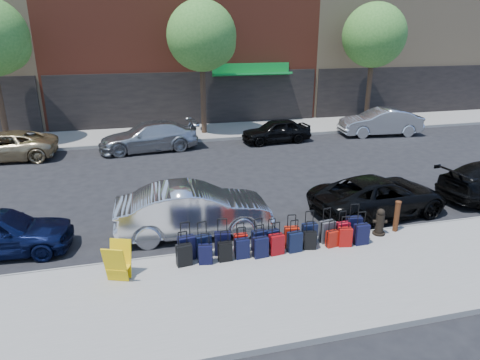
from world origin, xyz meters
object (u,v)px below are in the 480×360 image
object	(u,v)px
car_far_1	(149,137)
car_far_3	(380,122)
bollard	(397,216)
display_rack	(118,262)
car_near_1	(194,210)
car_far_0	(3,146)
tree_center	(204,38)
fire_hydrant	(380,223)
suitcase_front_5	(272,239)
car_near_2	(379,196)
tree_right	(376,37)
car_far_2	(276,131)

from	to	relation	value
car_far_1	car_far_3	bearing A→B (deg)	84.99
bollard	display_rack	bearing A→B (deg)	-175.20
car_near_1	car_far_0	size ratio (longest dim) A/B	0.97
tree_center	display_rack	world-z (taller)	tree_center
tree_center	bollard	size ratio (longest dim) A/B	7.66
bollard	fire_hydrant	bearing A→B (deg)	-172.84
suitcase_front_5	car_near_2	bearing A→B (deg)	10.74
car_far_0	car_far_3	distance (m)	19.99
tree_right	bollard	world-z (taller)	tree_right
tree_right	car_near_1	xyz separation A→B (m)	(-13.11, -12.54, -4.65)
fire_hydrant	car_far_0	size ratio (longest dim) A/B	0.17
tree_right	car_far_0	bearing A→B (deg)	-172.75
display_rack	car_near_2	bearing A→B (deg)	35.85
bollard	car_near_1	bearing A→B (deg)	164.26
tree_center	car_far_3	bearing A→B (deg)	-14.44
car_far_0	car_far_3	size ratio (longest dim) A/B	1.02
car_near_2	car_far_2	bearing A→B (deg)	-5.31
tree_right	fire_hydrant	distance (m)	17.01
car_near_1	car_far_0	world-z (taller)	car_near_1
tree_center	display_rack	distance (m)	16.33
car_far_2	car_near_2	bearing A→B (deg)	-3.21
car_far_1	car_far_3	distance (m)	13.24
bollard	car_near_2	bearing A→B (deg)	76.73
car_near_1	car_far_1	xyz separation A→B (m)	(-0.83, 9.93, -0.04)
tree_right	bollard	size ratio (longest dim) A/B	7.66
display_rack	car_far_3	bearing A→B (deg)	61.21
car_far_1	bollard	bearing A→B (deg)	24.50
car_near_2	car_far_2	distance (m)	9.99
tree_center	car_far_0	xyz separation A→B (m)	(-10.19, -2.63, -4.75)
suitcase_front_5	car_near_1	distance (m)	2.60
car_far_3	fire_hydrant	bearing A→B (deg)	-24.98
display_rack	car_far_3	world-z (taller)	car_far_3
tree_right	suitcase_front_5	world-z (taller)	tree_right
bollard	car_far_2	distance (m)	11.53
bollard	car_far_3	xyz separation A→B (m)	(6.59, 11.66, 0.13)
display_rack	car_near_1	bearing A→B (deg)	67.67
fire_hydrant	display_rack	distance (m)	7.43
car_far_2	bollard	bearing A→B (deg)	-5.17
tree_right	suitcase_front_5	size ratio (longest dim) A/B	8.50
tree_center	car_far_2	distance (m)	6.42
car_far_0	car_far_2	size ratio (longest dim) A/B	1.27
car_near_2	car_far_0	bearing A→B (deg)	47.53
car_near_1	car_near_2	xyz separation A→B (m)	(6.19, -0.10, -0.12)
tree_center	car_near_2	world-z (taller)	tree_center
tree_right	car_near_2	size ratio (longest dim) A/B	1.56
car_near_2	suitcase_front_5	bearing A→B (deg)	104.40
bollard	car_far_2	world-z (taller)	car_far_2
tree_right	car_near_1	distance (m)	18.73
suitcase_front_5	car_far_3	distance (m)	15.76
display_rack	car_near_1	size ratio (longest dim) A/B	0.20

